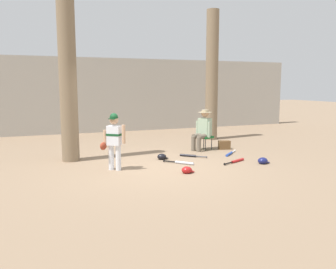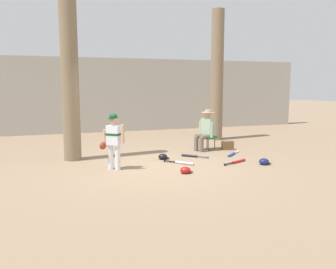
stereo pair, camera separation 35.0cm
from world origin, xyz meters
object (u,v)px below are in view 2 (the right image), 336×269
young_ballplayer (113,138)px  batting_helmet_red (185,170)px  seated_spectator (206,129)px  tree_behind_spectator (217,83)px  batting_helmet_black (163,157)px  tree_near_player (70,73)px  bat_red_barrel (237,162)px  bat_black_composite (192,156)px  folding_stool (208,138)px  bat_blue_youth (232,154)px  batting_helmet_navy (264,162)px  bat_aluminum_silver (182,163)px  handbag_beside_stool (228,145)px

young_ballplayer → batting_helmet_red: 1.80m
young_ballplayer → seated_spectator: (3.03, 1.52, -0.10)m
tree_behind_spectator → batting_helmet_black: tree_behind_spectator is taller
tree_near_player → seated_spectator: bearing=1.6°
bat_red_barrel → bat_black_composite: size_ratio=1.32×
tree_behind_spectator → young_ballplayer: 5.56m
folding_stool → batting_helmet_red: (-1.69, -2.43, -0.30)m
young_ballplayer → bat_blue_youth: young_ballplayer is taller
tree_behind_spectator → seated_spectator: 2.57m
young_ballplayer → bat_red_barrel: (3.05, -0.31, -0.71)m
bat_black_composite → batting_helmet_navy: size_ratio=1.99×
bat_aluminum_silver → batting_helmet_navy: 2.00m
folding_stool → bat_red_barrel: 1.90m
folding_stool → bat_red_barrel: folding_stool is taller
young_ballplayer → handbag_beside_stool: size_ratio=3.84×
tree_behind_spectator → folding_stool: 2.66m
tree_near_player → bat_black_composite: tree_near_player is taller
tree_behind_spectator → bat_black_composite: tree_behind_spectator is taller
young_ballplayer → bat_aluminum_silver: (1.69, 0.01, -0.71)m
tree_behind_spectator → young_ballplayer: tree_behind_spectator is taller
bat_blue_youth → young_ballplayer: bearing=-170.4°
tree_near_player → batting_helmet_black: tree_near_player is taller
tree_behind_spectator → handbag_beside_stool: (-0.59, -1.94, -1.86)m
seated_spectator → batting_helmet_navy: (0.53, -2.22, -0.57)m
tree_near_player → tree_behind_spectator: tree_near_player is taller
bat_blue_youth → bat_black_composite: same height
folding_stool → bat_black_composite: 1.26m
tree_near_player → batting_helmet_navy: 5.31m
bat_aluminum_silver → batting_helmet_black: 0.74m
seated_spectator → batting_helmet_black: (-1.61, -0.83, -0.57)m
bat_black_composite → batting_helmet_navy: batting_helmet_navy is taller
folding_stool → bat_aluminum_silver: 2.14m
bat_blue_youth → tree_behind_spectator: bearing=72.2°
handbag_beside_stool → tree_near_player: bearing=179.5°
bat_red_barrel → bat_black_composite: same height
folding_stool → tree_behind_spectator: bearing=56.4°
seated_spectator → young_ballplayer: bearing=-153.4°
seated_spectator → batting_helmet_black: seated_spectator is taller
folding_stool → batting_helmet_black: size_ratio=1.88×
handbag_beside_stool → bat_aluminum_silver: handbag_beside_stool is taller
folding_stool → bat_blue_youth: 1.08m
tree_near_player → young_ballplayer: tree_near_player is taller
tree_behind_spectator → bat_aluminum_silver: (-2.59, -3.31, -1.96)m
batting_helmet_black → bat_aluminum_silver: bearing=-68.2°
folding_stool → handbag_beside_stool: 0.65m
bat_blue_youth → batting_helmet_black: size_ratio=2.29×
tree_near_player → bat_aluminum_silver: tree_near_player is taller
tree_behind_spectator → handbag_beside_stool: size_ratio=13.61×
young_ballplayer → batting_helmet_navy: 3.69m
handbag_beside_stool → batting_helmet_black: (-2.28, -0.69, -0.06)m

